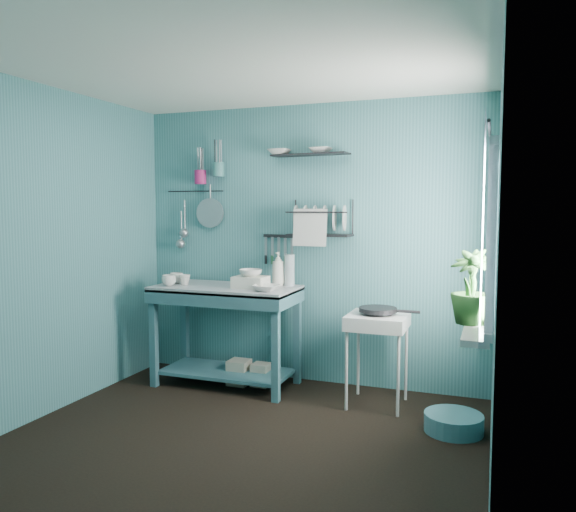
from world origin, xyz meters
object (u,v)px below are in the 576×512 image
(frying_pan, at_px, (378,310))
(mug_mid, at_px, (185,280))
(water_bottle, at_px, (289,270))
(storage_tin_small, at_px, (261,375))
(mug_left, at_px, (169,280))
(dish_rack, at_px, (320,218))
(storage_tin_large, at_px, (239,372))
(wash_tub, at_px, (251,282))
(utensil_cup_teal, at_px, (218,170))
(colander, at_px, (210,213))
(hotplate_stand, at_px, (377,360))
(utensil_cup_magenta, at_px, (200,177))
(potted_plant, at_px, (471,287))
(work_counter, at_px, (226,336))
(soap_bottle, at_px, (278,269))
(mug_right, at_px, (177,278))
(floor_basin, at_px, (454,423))

(frying_pan, bearing_deg, mug_mid, -179.56)
(water_bottle, bearing_deg, storage_tin_small, -147.53)
(mug_left, bearing_deg, frying_pan, 3.52)
(dish_rack, xyz_separation_m, storage_tin_large, (-0.69, -0.21, -1.38))
(wash_tub, bearing_deg, utensil_cup_teal, 144.78)
(colander, height_order, storage_tin_large, colander)
(frying_pan, bearing_deg, hotplate_stand, 0.00)
(utensil_cup_magenta, relative_size, potted_plant, 0.27)
(storage_tin_small, bearing_deg, water_bottle, 32.47)
(work_counter, relative_size, storage_tin_large, 5.72)
(hotplate_stand, distance_m, dish_rack, 1.30)
(work_counter, bearing_deg, utensil_cup_teal, 120.17)
(potted_plant, bearing_deg, wash_tub, 161.70)
(soap_bottle, relative_size, utensil_cup_teal, 2.30)
(hotplate_stand, bearing_deg, soap_bottle, 161.94)
(frying_pan, bearing_deg, mug_right, 178.57)
(soap_bottle, distance_m, utensil_cup_magenta, 1.18)
(mug_left, bearing_deg, colander, 73.69)
(utensil_cup_teal, relative_size, storage_tin_large, 0.59)
(mug_mid, height_order, wash_tub, wash_tub)
(utensil_cup_teal, bearing_deg, hotplate_stand, -12.78)
(soap_bottle, height_order, utensil_cup_teal, utensil_cup_teal)
(mug_right, distance_m, storage_tin_small, 1.16)
(colander, bearing_deg, water_bottle, -8.27)
(mug_right, height_order, storage_tin_large, mug_right)
(storage_tin_large, height_order, storage_tin_small, storage_tin_large)
(work_counter, height_order, floor_basin, work_counter)
(frying_pan, bearing_deg, floor_basin, -29.86)
(water_bottle, xyz_separation_m, frying_pan, (0.85, -0.27, -0.26))
(utensil_cup_magenta, bearing_deg, potted_plant, -20.63)
(hotplate_stand, xyz_separation_m, storage_tin_small, (-1.07, 0.13, -0.27))
(work_counter, xyz_separation_m, colander, (-0.33, 0.34, 1.09))
(dish_rack, distance_m, colander, 1.12)
(potted_plant, bearing_deg, dish_rack, 145.55)
(water_bottle, bearing_deg, mug_left, -159.19)
(mug_right, relative_size, dish_rack, 0.22)
(hotplate_stand, xyz_separation_m, utensil_cup_magenta, (-1.78, 0.36, 1.50))
(mug_right, height_order, soap_bottle, soap_bottle)
(work_counter, height_order, mug_mid, mug_mid)
(dish_rack, height_order, storage_tin_small, dish_rack)
(mug_right, bearing_deg, water_bottle, 12.17)
(potted_plant, bearing_deg, floor_basin, 114.10)
(colander, height_order, potted_plant, colander)
(work_counter, distance_m, hotplate_stand, 1.37)
(hotplate_stand, relative_size, floor_basin, 1.80)
(mug_left, relative_size, storage_tin_small, 0.61)
(water_bottle, relative_size, potted_plant, 0.58)
(floor_basin, bearing_deg, frying_pan, 150.14)
(mug_left, relative_size, dish_rack, 0.22)
(wash_tub, relative_size, dish_rack, 0.51)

